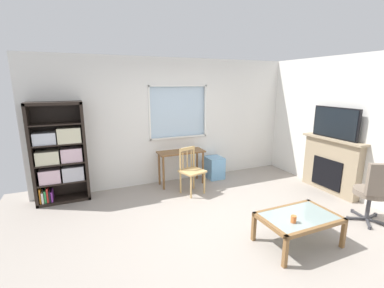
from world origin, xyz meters
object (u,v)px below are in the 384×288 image
at_px(desk_under_window, 181,157).
at_px(tv, 335,123).
at_px(plastic_drawer_unit, 214,167).
at_px(coffee_table, 299,219).
at_px(fireplace, 331,165).
at_px(wooden_chair, 191,170).
at_px(bookshelf, 60,155).
at_px(office_chair, 374,190).
at_px(sippy_cup, 294,219).

height_order(desk_under_window, tv, tv).
xyz_separation_m(plastic_drawer_unit, coffee_table, (-0.19, -2.70, 0.11)).
bearing_deg(coffee_table, fireplace, 30.15).
relative_size(fireplace, tv, 1.35).
xyz_separation_m(wooden_chair, fireplace, (2.56, -1.02, 0.08)).
xyz_separation_m(bookshelf, fireplace, (4.85, -1.64, -0.32)).
relative_size(office_chair, coffee_table, 0.98).
distance_m(bookshelf, plastic_drawer_unit, 3.17).
height_order(bookshelf, desk_under_window, bookshelf).
relative_size(tv, office_chair, 0.95).
xyz_separation_m(desk_under_window, office_chair, (2.07, -2.70, -0.04)).
bearing_deg(bookshelf, desk_under_window, -2.74).
xyz_separation_m(desk_under_window, fireplace, (2.57, -1.54, -0.05)).
height_order(office_chair, sippy_cup, office_chair).
relative_size(bookshelf, office_chair, 1.81).
relative_size(desk_under_window, tv, 1.03).
bearing_deg(coffee_table, sippy_cup, -152.69).
bearing_deg(bookshelf, coffee_table, -43.42).
bearing_deg(plastic_drawer_unit, wooden_chair, -145.33).
distance_m(bookshelf, coffee_table, 4.05).
relative_size(desk_under_window, wooden_chair, 1.09).
height_order(wooden_chair, sippy_cup, wooden_chair).
relative_size(desk_under_window, sippy_cup, 10.89).
distance_m(plastic_drawer_unit, tv, 2.60).
distance_m(desk_under_window, sippy_cup, 2.80).
height_order(fireplace, tv, tv).
bearing_deg(wooden_chair, plastic_drawer_unit, 34.67).
relative_size(desk_under_window, office_chair, 0.98).
distance_m(desk_under_window, office_chair, 3.40).
bearing_deg(office_chair, wooden_chair, 133.35).
bearing_deg(bookshelf, plastic_drawer_unit, -1.09).
bearing_deg(plastic_drawer_unit, coffee_table, -93.97).
distance_m(desk_under_window, fireplace, 2.99).
xyz_separation_m(desk_under_window, coffee_table, (0.64, -2.65, -0.24)).
xyz_separation_m(office_chair, coffee_table, (-1.43, 0.04, -0.20)).
bearing_deg(wooden_chair, fireplace, -21.74).
bearing_deg(wooden_chair, bookshelf, 164.74).
xyz_separation_m(wooden_chair, coffee_table, (0.63, -2.14, -0.11)).
bearing_deg(office_chair, coffee_table, 178.22).
xyz_separation_m(desk_under_window, plastic_drawer_unit, (0.83, 0.05, -0.35)).
relative_size(bookshelf, wooden_chair, 2.01).
height_order(coffee_table, sippy_cup, sippy_cup).
height_order(desk_under_window, coffee_table, desk_under_window).
height_order(tv, sippy_cup, tv).
xyz_separation_m(office_chair, sippy_cup, (-1.63, -0.06, -0.10)).
bearing_deg(tv, fireplace, 0.00).
height_order(tv, office_chair, tv).
bearing_deg(wooden_chair, desk_under_window, 91.10).
xyz_separation_m(tv, coffee_table, (-1.91, -1.12, -1.02)).
distance_m(coffee_table, sippy_cup, 0.24).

